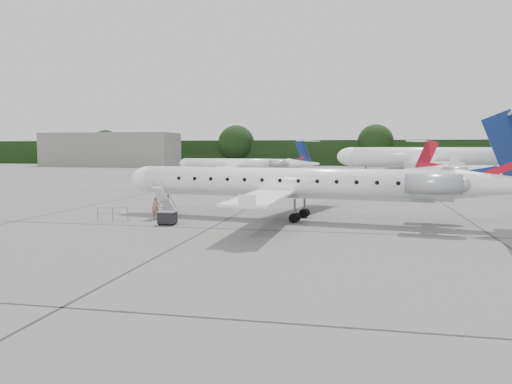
# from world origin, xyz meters

# --- Properties ---
(ground) EXTENTS (320.00, 320.00, 0.00)m
(ground) POSITION_xyz_m (0.00, 0.00, 0.00)
(ground) COLOR slate
(ground) RESTS_ON ground
(treeline) EXTENTS (260.00, 4.00, 8.00)m
(treeline) POSITION_xyz_m (0.00, 130.00, 4.00)
(treeline) COLOR black
(treeline) RESTS_ON ground
(terminal_building) EXTENTS (40.00, 14.00, 10.00)m
(terminal_building) POSITION_xyz_m (-70.00, 110.00, 5.00)
(terminal_building) COLOR slate
(terminal_building) RESTS_ON ground
(main_regional_jet) EXTENTS (32.83, 25.76, 7.69)m
(main_regional_jet) POSITION_xyz_m (-1.51, 7.48, 3.84)
(main_regional_jet) COLOR white
(main_regional_jet) RESTS_ON ground
(airstair) EXTENTS (1.17, 2.34, 2.41)m
(airstair) POSITION_xyz_m (-10.84, 6.60, 1.20)
(airstair) COLOR white
(airstair) RESTS_ON ground
(passenger) EXTENTS (0.69, 0.54, 1.67)m
(passenger) POSITION_xyz_m (-11.02, 5.35, 0.84)
(passenger) COLOR #855748
(passenger) RESTS_ON ground
(safety_railing) EXTENTS (2.17, 0.52, 1.00)m
(safety_railing) POSITION_xyz_m (-13.77, 3.89, 0.50)
(safety_railing) COLOR gray
(safety_railing) RESTS_ON ground
(baggage_cart) EXTENTS (1.21, 0.99, 1.01)m
(baggage_cart) POSITION_xyz_m (-9.19, 3.04, 0.51)
(baggage_cart) COLOR black
(baggage_cart) RESTS_ON ground
(bg_narrowbody) EXTENTS (33.85, 26.81, 11.00)m
(bg_narrowbody) POSITION_xyz_m (14.39, 57.25, 5.50)
(bg_narrowbody) COLOR white
(bg_narrowbody) RESTS_ON ground
(bg_regional_left) EXTENTS (28.65, 22.53, 6.85)m
(bg_regional_left) POSITION_xyz_m (-18.76, 60.92, 3.42)
(bg_regional_left) COLOR white
(bg_regional_left) RESTS_ON ground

